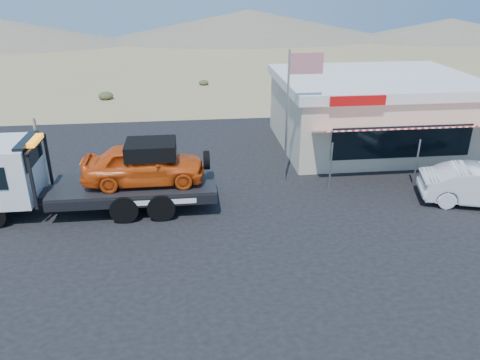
% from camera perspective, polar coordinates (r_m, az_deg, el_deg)
% --- Properties ---
extents(ground, '(120.00, 120.00, 0.00)m').
position_cam_1_polar(ground, '(17.72, -6.74, -6.58)').
color(ground, '#9B7E58').
rests_on(ground, ground).
extents(asphalt_lot, '(32.00, 24.00, 0.02)m').
position_cam_1_polar(asphalt_lot, '(20.43, -1.17, -2.05)').
color(asphalt_lot, black).
rests_on(asphalt_lot, ground).
extents(tow_truck, '(9.43, 2.80, 3.15)m').
position_cam_1_polar(tow_truck, '(19.58, -17.97, 0.95)').
color(tow_truck, black).
rests_on(tow_truck, asphalt_lot).
extents(jerky_store, '(10.40, 9.97, 3.90)m').
position_cam_1_polar(jerky_store, '(27.23, 15.82, 8.15)').
color(jerky_store, beige).
rests_on(jerky_store, asphalt_lot).
extents(flagpole, '(1.55, 0.10, 6.00)m').
position_cam_1_polar(flagpole, '(20.99, 6.45, 9.44)').
color(flagpole, '#99999E').
rests_on(flagpole, asphalt_lot).
extents(distant_hills, '(126.00, 48.00, 4.20)m').
position_cam_1_polar(distant_hills, '(71.53, -15.30, 17.31)').
color(distant_hills, '#726B59').
rests_on(distant_hills, ground).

